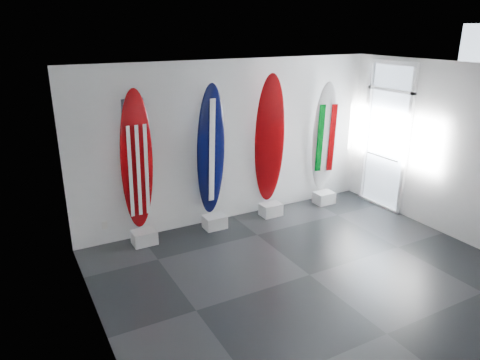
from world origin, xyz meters
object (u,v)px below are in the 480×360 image
surfboard_navy (211,151)px  surfboard_italy (325,138)px  surfboard_usa (137,162)px  surfboard_swiss (270,140)px

surfboard_navy → surfboard_italy: 2.55m
surfboard_usa → surfboard_swiss: (2.56, 0.00, 0.05)m
surfboard_usa → surfboard_swiss: 2.56m
surfboard_usa → surfboard_italy: 3.88m
surfboard_swiss → surfboard_usa: bearing=-161.5°
surfboard_swiss → surfboard_navy: bearing=-161.5°
surfboard_usa → surfboard_navy: same height
surfboard_navy → surfboard_swiss: surfboard_swiss is taller
surfboard_usa → surfboard_italy: surfboard_usa is taller
surfboard_swiss → surfboard_italy: size_ratio=1.10×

